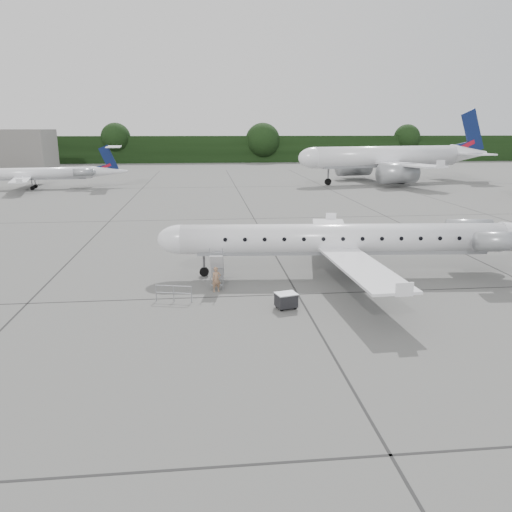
{
  "coord_description": "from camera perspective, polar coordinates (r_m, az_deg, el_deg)",
  "views": [
    {
      "loc": [
        -10.7,
        -27.18,
        10.21
      ],
      "look_at": [
        -7.48,
        3.53,
        2.3
      ],
      "focal_mm": 35.0,
      "sensor_mm": 36.0,
      "label": 1
    }
  ],
  "objects": [
    {
      "name": "bg_narrowbody",
      "position": [
        100.13,
        14.74,
        12.04
      ],
      "size": [
        43.8,
        35.59,
        13.88
      ],
      "primitive_type": null,
      "rotation": [
        0.0,
        0.0,
        0.22
      ],
      "color": "white",
      "rests_on": "ground"
    },
    {
      "name": "baggage_cart",
      "position": [
        29.22,
        3.46,
        -5.08
      ],
      "size": [
        1.34,
        1.19,
        0.99
      ],
      "primitive_type": null,
      "rotation": [
        0.0,
        0.0,
        0.26
      ],
      "color": "black",
      "rests_on": "ground"
    },
    {
      "name": "bg_regional_left",
      "position": [
        95.46,
        -24.84,
        9.13
      ],
      "size": [
        29.96,
        23.12,
        7.3
      ],
      "primitive_type": null,
      "rotation": [
        0.0,
        0.0,
        0.12
      ],
      "color": "white",
      "rests_on": "ground"
    },
    {
      "name": "airstair",
      "position": [
        33.22,
        -4.45,
        -1.47
      ],
      "size": [
        1.02,
        2.3,
        2.33
      ],
      "primitive_type": null,
      "rotation": [
        0.0,
        0.0,
        -0.08
      ],
      "color": "white",
      "rests_on": "ground"
    },
    {
      "name": "treeline",
      "position": [
        157.67,
        -2.14,
        12.11
      ],
      "size": [
        260.0,
        4.0,
        8.0
      ],
      "primitive_type": "cube",
      "color": "black",
      "rests_on": "ground"
    },
    {
      "name": "passenger",
      "position": [
        32.1,
        -4.55,
        -2.69
      ],
      "size": [
        0.68,
        0.53,
        1.64
      ],
      "primitive_type": "imported",
      "rotation": [
        0.0,
        0.0,
        0.26
      ],
      "color": "#997053",
      "rests_on": "ground"
    },
    {
      "name": "safety_railing",
      "position": [
        30.68,
        -9.38,
        -4.28
      ],
      "size": [
        2.16,
        0.57,
        1.0
      ],
      "primitive_type": null,
      "rotation": [
        0.0,
        0.0,
        -0.23
      ],
      "color": "gray",
      "rests_on": "ground"
    },
    {
      "name": "main_regional_jet",
      "position": [
        35.45,
        9.9,
        3.61
      ],
      "size": [
        30.54,
        23.06,
        7.44
      ],
      "primitive_type": null,
      "rotation": [
        0.0,
        0.0,
        -0.08
      ],
      "color": "white",
      "rests_on": "ground"
    },
    {
      "name": "ground",
      "position": [
        30.94,
        14.67,
        -5.39
      ],
      "size": [
        320.0,
        320.0,
        0.0
      ],
      "primitive_type": "plane",
      "color": "#5F5E5C",
      "rests_on": "ground"
    }
  ]
}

